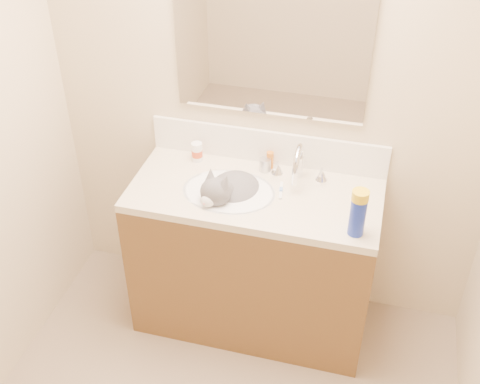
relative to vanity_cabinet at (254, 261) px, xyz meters
The scene contains 16 objects.
room_shell 1.45m from the vanity_cabinet, 90.00° to the right, with size 2.24×2.54×2.52m.
vanity_cabinet is the anchor object (origin of this frame).
counter_slab 0.43m from the vanity_cabinet, ahead, with size 1.20×0.55×0.04m, color beige.
basin 0.40m from the vanity_cabinet, 165.96° to the right, with size 0.45×0.36×0.14m, color white.
faucet 0.58m from the vanity_cabinet, 37.29° to the left, with size 0.28×0.20×0.21m.
cat 0.43m from the vanity_cabinet, behind, with size 0.37×0.42×0.31m.
backsplash 0.60m from the vanity_cabinet, 90.00° to the left, with size 1.20×0.02×0.18m, color white.
mirror 1.16m from the vanity_cabinet, 90.00° to the left, with size 0.90×0.02×0.80m, color white.
pill_bottle 0.64m from the vanity_cabinet, 151.71° to the left, with size 0.05×0.05×0.10m, color white.
pill_label 0.63m from the vanity_cabinet, 151.71° to the left, with size 0.06×0.06×0.04m, color #CD4622.
silver_jar 0.52m from the vanity_cabinet, 87.88° to the left, with size 0.06×0.06×0.07m, color #B7B7BC.
amber_bottle 0.54m from the vanity_cabinet, 83.69° to the left, with size 0.04×0.04×0.09m, color #C16616.
toothbrush 0.47m from the vanity_cabinet, 14.96° to the left, with size 0.01×0.13×0.01m, color white.
toothbrush_head 0.47m from the vanity_cabinet, 14.96° to the left, with size 0.02×0.03×0.02m, color #638CD2.
spray_can 0.76m from the vanity_cabinet, 20.82° to the right, with size 0.07×0.07×0.19m, color #172BA5.
spray_cap 0.84m from the vanity_cabinet, 20.82° to the right, with size 0.07×0.07×0.04m, color gold.
Camera 1 is at (0.52, -1.27, 2.55)m, focal length 45.00 mm.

